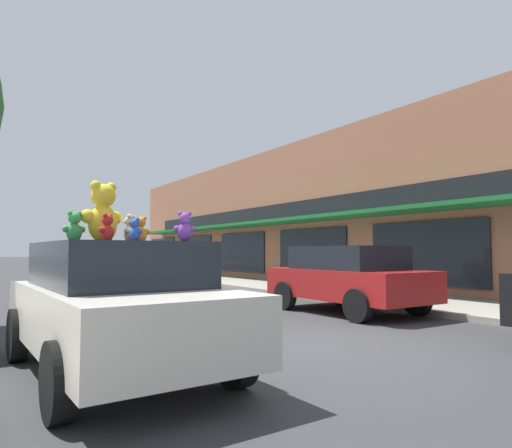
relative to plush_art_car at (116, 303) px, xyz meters
The scene contains 13 objects.
ground_plane 3.08m from the plush_art_car, ahead, with size 260.00×260.00×0.00m, color #333335.
storefront_row 20.47m from the plush_art_car, 35.88° to the left, with size 13.36×33.51×6.31m.
plush_art_car is the anchor object (origin of this frame).
teddy_bear_giant 1.16m from the plush_art_car, 107.38° to the left, with size 0.59×0.41×0.78m.
teddy_bear_orange 1.09m from the plush_art_car, 43.58° to the left, with size 0.28×0.19×0.37m.
teddy_bear_purple 1.38m from the plush_art_car, 61.99° to the right, with size 0.25×0.19×0.34m.
teddy_bear_blue 1.13m from the plush_art_car, 90.87° to the right, with size 0.15×0.19×0.26m.
teddy_bear_cream 0.99m from the plush_art_car, 47.88° to the left, with size 0.23×0.28×0.37m.
teddy_bear_black 1.01m from the plush_art_car, 93.47° to the left, with size 0.18×0.13×0.23m.
teddy_bear_green 1.05m from the plush_art_car, 153.73° to the left, with size 0.29×0.19×0.38m.
teddy_bear_red 0.92m from the plush_art_car, 143.11° to the right, with size 0.24×0.22×0.34m.
teddy_bear_brown 0.92m from the plush_art_car, 54.21° to the right, with size 0.20×0.23×0.32m.
parked_car_far_center 6.67m from the plush_art_car, 21.46° to the left, with size 2.08×4.04×1.59m.
Camera 1 is at (-4.55, -5.52, 1.46)m, focal length 32.00 mm.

